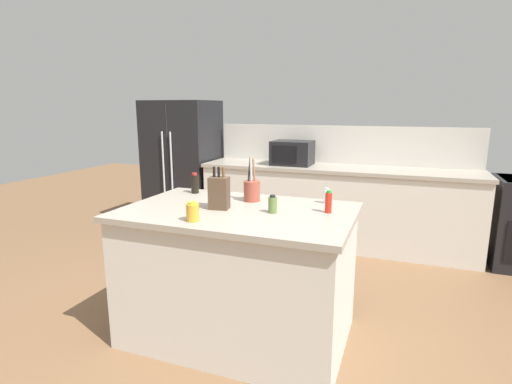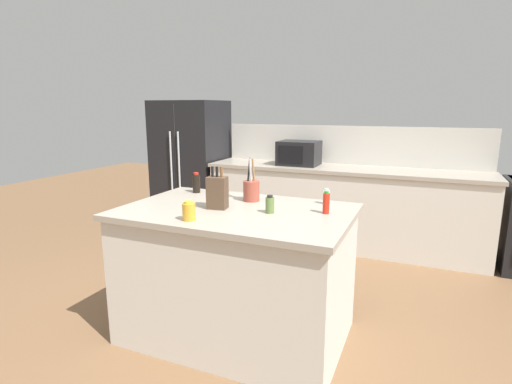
# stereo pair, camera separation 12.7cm
# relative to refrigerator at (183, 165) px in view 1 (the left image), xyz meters

# --- Properties ---
(ground_plane) EXTENTS (14.00, 14.00, 0.00)m
(ground_plane) POSITION_rel_refrigerator_xyz_m (1.78, -2.25, -0.85)
(ground_plane) COLOR brown
(back_counter_run) EXTENTS (3.19, 0.66, 0.94)m
(back_counter_run) POSITION_rel_refrigerator_xyz_m (2.08, -0.05, -0.38)
(back_counter_run) COLOR beige
(back_counter_run) RESTS_ON ground_plane
(wall_backsplash) EXTENTS (3.15, 0.03, 0.46)m
(wall_backsplash) POSITION_rel_refrigerator_xyz_m (2.08, 0.27, 0.32)
(wall_backsplash) COLOR beige
(wall_backsplash) RESTS_ON back_counter_run
(kitchen_island) EXTENTS (1.56, 1.01, 0.94)m
(kitchen_island) POSITION_rel_refrigerator_xyz_m (1.78, -2.25, -0.38)
(kitchen_island) COLOR beige
(kitchen_island) RESTS_ON ground_plane
(refrigerator) EXTENTS (0.88, 0.75, 1.71)m
(refrigerator) POSITION_rel_refrigerator_xyz_m (0.00, 0.00, 0.00)
(refrigerator) COLOR black
(refrigerator) RESTS_ON ground_plane
(microwave) EXTENTS (0.47, 0.39, 0.29)m
(microwave) POSITION_rel_refrigerator_xyz_m (1.54, -0.05, 0.23)
(microwave) COLOR black
(microwave) RESTS_ON back_counter_run
(knife_block) EXTENTS (0.14, 0.12, 0.29)m
(knife_block) POSITION_rel_refrigerator_xyz_m (1.65, -2.28, 0.20)
(knife_block) COLOR #4C3828
(knife_block) RESTS_ON kitchen_island
(utensil_crock) EXTENTS (0.12, 0.12, 0.32)m
(utensil_crock) POSITION_rel_refrigerator_xyz_m (1.77, -1.99, 0.17)
(utensil_crock) COLOR brown
(utensil_crock) RESTS_ON kitchen_island
(soy_sauce_bottle) EXTENTS (0.06, 0.06, 0.17)m
(soy_sauce_bottle) POSITION_rel_refrigerator_xyz_m (1.25, -1.89, 0.16)
(soy_sauce_bottle) COLOR black
(soy_sauce_bottle) RESTS_ON kitchen_island
(salt_shaker) EXTENTS (0.05, 0.05, 0.11)m
(salt_shaker) POSITION_rel_refrigerator_xyz_m (2.31, -1.86, 0.14)
(salt_shaker) COLOR silver
(salt_shaker) RESTS_ON kitchen_island
(spice_jar_oregano) EXTENTS (0.06, 0.06, 0.12)m
(spice_jar_oregano) POSITION_rel_refrigerator_xyz_m (2.03, -2.26, 0.14)
(spice_jar_oregano) COLOR #567038
(spice_jar_oregano) RESTS_ON kitchen_island
(honey_jar) EXTENTS (0.08, 0.08, 0.12)m
(honey_jar) POSITION_rel_refrigerator_xyz_m (1.63, -2.61, 0.14)
(honey_jar) COLOR gold
(honey_jar) RESTS_ON kitchen_island
(hot_sauce_bottle) EXTENTS (0.04, 0.04, 0.15)m
(hot_sauce_bottle) POSITION_rel_refrigerator_xyz_m (2.37, -2.12, 0.16)
(hot_sauce_bottle) COLOR red
(hot_sauce_bottle) RESTS_ON kitchen_island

